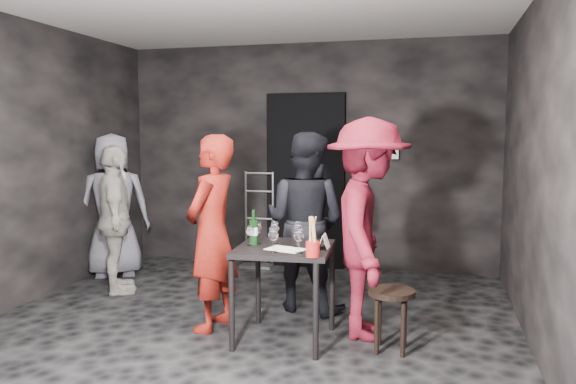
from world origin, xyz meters
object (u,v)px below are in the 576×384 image
(man_maroon, at_px, (368,210))
(bystander_cream, at_px, (115,219))
(wine_bottle, at_px, (254,231))
(woman_black, at_px, (305,213))
(server_red, at_px, (212,225))
(breadstick_cup, at_px, (313,237))
(hand_truck, at_px, (259,248))
(bystander_grey, at_px, (113,199))
(tasting_table, at_px, (284,259))
(stool, at_px, (391,302))

(man_maroon, distance_m, bystander_cream, 2.69)
(bystander_cream, relative_size, wine_bottle, 5.41)
(woman_black, height_order, bystander_cream, woman_black)
(server_red, bearing_deg, breadstick_cup, 72.74)
(server_red, bearing_deg, wine_bottle, 80.26)
(hand_truck, height_order, breadstick_cup, hand_truck)
(server_red, xyz_separation_m, wine_bottle, (0.40, -0.12, -0.01))
(woman_black, distance_m, bystander_grey, 2.46)
(server_red, bearing_deg, man_maroon, 103.77)
(hand_truck, xyz_separation_m, tasting_table, (0.96, -2.34, 0.44))
(hand_truck, distance_m, woman_black, 1.91)
(stool, height_order, woman_black, woman_black)
(tasting_table, xyz_separation_m, server_red, (-0.65, 0.11, 0.22))
(bystander_grey, distance_m, breadstick_cup, 3.22)
(woman_black, relative_size, wine_bottle, 6.37)
(stool, height_order, server_red, server_red)
(server_red, bearing_deg, stool, 91.76)
(stool, distance_m, wine_bottle, 1.18)
(man_maroon, xyz_separation_m, wine_bottle, (-0.86, -0.27, -0.16))
(bystander_grey, bearing_deg, stool, 126.02)
(wine_bottle, bearing_deg, hand_truck, 106.96)
(man_maroon, xyz_separation_m, breadstick_cup, (-0.32, -0.58, -0.13))
(man_maroon, bearing_deg, breadstick_cup, 143.45)
(server_red, distance_m, bystander_cream, 1.54)
(bystander_grey, distance_m, wine_bottle, 2.60)
(tasting_table, bearing_deg, man_maroon, 23.47)
(stool, relative_size, server_red, 0.27)
(bystander_cream, xyz_separation_m, bystander_grey, (-0.40, 0.61, 0.12))
(tasting_table, relative_size, stool, 1.60)
(man_maroon, height_order, breadstick_cup, man_maroon)
(server_red, xyz_separation_m, breadstick_cup, (0.94, -0.42, 0.02))
(tasting_table, height_order, man_maroon, man_maroon)
(bystander_cream, relative_size, bystander_grey, 0.86)
(hand_truck, xyz_separation_m, server_red, (0.31, -2.23, 0.66))
(stool, xyz_separation_m, wine_bottle, (-1.08, 0.01, 0.48))
(tasting_table, height_order, woman_black, woman_black)
(stool, bearing_deg, hand_truck, 127.24)
(wine_bottle, bearing_deg, bystander_cream, 154.23)
(woman_black, bearing_deg, bystander_cream, 12.91)
(hand_truck, relative_size, bystander_grey, 0.66)
(tasting_table, relative_size, wine_bottle, 2.68)
(bystander_cream, xyz_separation_m, wine_bottle, (1.75, -0.85, 0.10))
(hand_truck, distance_m, stool, 2.97)
(wine_bottle, bearing_deg, stool, -0.68)
(bystander_cream, height_order, wine_bottle, bystander_cream)
(woman_black, bearing_deg, server_red, 61.97)
(man_maroon, bearing_deg, woman_black, 41.45)
(woman_black, xyz_separation_m, wine_bottle, (-0.22, -0.83, -0.04))
(hand_truck, bearing_deg, bystander_cream, -126.30)
(server_red, height_order, man_maroon, man_maroon)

